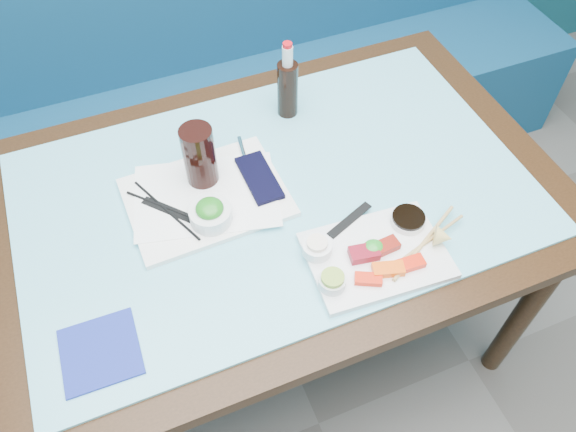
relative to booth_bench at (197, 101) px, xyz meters
name	(u,v)px	position (x,y,z in m)	size (l,w,h in m)	color
booth_bench	(197,101)	(0.00, 0.00, 0.00)	(3.00, 0.56, 1.17)	navy
dining_table	(276,215)	(0.00, -0.84, 0.29)	(1.40, 0.90, 0.75)	black
glass_top	(275,193)	(0.00, -0.84, 0.38)	(1.22, 0.76, 0.01)	#69BFD2
sashimi_plate	(376,255)	(0.14, -1.10, 0.39)	(0.30, 0.22, 0.02)	white
salmon_left	(368,279)	(0.09, -1.16, 0.41)	(0.06, 0.03, 0.01)	red
salmon_mid	(388,269)	(0.14, -1.15, 0.41)	(0.07, 0.03, 0.02)	#FF530A
salmon_right	(410,264)	(0.19, -1.16, 0.41)	(0.06, 0.03, 0.02)	red
tuna_left	(364,253)	(0.11, -1.10, 0.41)	(0.06, 0.04, 0.02)	maroon
tuna_right	(386,246)	(0.16, -1.10, 0.41)	(0.06, 0.03, 0.02)	maroon
seaweed_garnish	(373,247)	(0.13, -1.09, 0.41)	(0.05, 0.04, 0.03)	#219023
ramekin_wasabi	(332,282)	(0.01, -1.14, 0.41)	(0.06, 0.06, 0.02)	silver
wasabi_fill	(333,277)	(0.01, -1.14, 0.43)	(0.05, 0.05, 0.01)	#89AD38
ramekin_ginger	(317,248)	(0.02, -1.05, 0.41)	(0.07, 0.07, 0.03)	white
ginger_fill	(317,243)	(0.02, -1.05, 0.43)	(0.05, 0.05, 0.01)	#FFE9D1
soy_dish	(408,220)	(0.24, -1.05, 0.41)	(0.08, 0.08, 0.02)	white
soy_fill	(409,217)	(0.24, -1.05, 0.42)	(0.08, 0.08, 0.01)	black
lemon_wedge	(443,237)	(0.28, -1.13, 0.42)	(0.05, 0.05, 0.04)	#EFD171
chopstick_sleeve	(350,220)	(0.12, -1.00, 0.40)	(0.13, 0.02, 0.00)	black
wooden_chopstick_a	(424,242)	(0.25, -1.12, 0.40)	(0.01, 0.01, 0.25)	tan
wooden_chopstick_b	(428,241)	(0.26, -1.12, 0.40)	(0.01, 0.01, 0.23)	#AB8850
serving_tray	(206,197)	(-0.16, -0.80, 0.39)	(0.37, 0.28, 0.01)	white
paper_placemat	(206,195)	(-0.16, -0.80, 0.40)	(0.34, 0.24, 0.00)	white
seaweed_bowl	(211,215)	(-0.17, -0.87, 0.42)	(0.10, 0.10, 0.04)	white
seaweed_salad	(209,208)	(-0.17, -0.87, 0.44)	(0.06, 0.06, 0.03)	#1F761B
cola_glass	(199,156)	(-0.15, -0.74, 0.48)	(0.08, 0.08, 0.16)	black
navy_pouch	(259,178)	(-0.03, -0.80, 0.40)	(0.07, 0.16, 0.01)	black
fork	(243,150)	(-0.03, -0.69, 0.40)	(0.01, 0.01, 0.09)	silver
black_chopstick_a	(166,210)	(-0.26, -0.81, 0.40)	(0.01, 0.01, 0.24)	black
black_chopstick_b	(170,209)	(-0.25, -0.81, 0.40)	(0.01, 0.01, 0.24)	black
tray_sleeve	(168,210)	(-0.26, -0.81, 0.40)	(0.02, 0.14, 0.00)	black
cola_bottle_body	(288,89)	(0.14, -0.59, 0.46)	(0.05, 0.05, 0.16)	black
cola_bottle_neck	(287,56)	(0.14, -0.59, 0.57)	(0.03, 0.03, 0.05)	silver
cola_bottle_cap	(287,45)	(0.14, -0.59, 0.60)	(0.02, 0.02, 0.01)	red
blue_napkin	(100,352)	(-0.47, -1.10, 0.39)	(0.15, 0.15, 0.01)	navy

